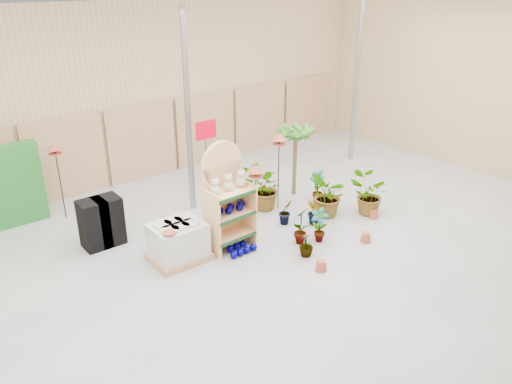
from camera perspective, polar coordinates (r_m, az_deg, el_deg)
room at (r=9.04m, az=0.85°, el=5.42°), size 15.20×12.10×4.70m
display_shelf at (r=9.74m, az=-3.48°, el=-0.93°), size 0.92×0.59×2.18m
teddy_bears at (r=9.53m, az=-3.07°, el=1.00°), size 0.80×0.20×0.33m
gazing_balls_shelf at (r=9.71m, az=-3.04°, el=-1.91°), size 0.80×0.27×0.15m
gazing_balls_floor at (r=9.88m, az=-1.77°, el=-6.54°), size 0.63×0.39×0.15m
pallet_stack at (r=9.62m, az=-8.90°, el=-5.64°), size 1.07×0.90×0.79m
charcoal_planters at (r=10.43m, az=-17.25°, el=-3.33°), size 0.80×0.50×1.00m
offer_sign at (r=10.89m, az=-5.71°, el=4.92°), size 0.50×0.08×2.20m
bird_table_front at (r=9.60m, az=-0.03°, el=2.45°), size 0.34×0.34×1.70m
bird_table_right at (r=11.21m, az=2.66°, el=6.05°), size 0.34×0.34×1.79m
bird_table_back at (r=11.49m, az=-22.03°, el=4.60°), size 0.34×0.34×1.76m
palm at (r=11.99m, az=4.56°, el=6.72°), size 0.70×0.70×1.84m
potted_plant_0 at (r=10.10m, az=5.13°, el=-3.72°), size 0.49×0.38×0.83m
potted_plant_1 at (r=10.88m, az=6.68°, el=-2.34°), size 0.41×0.43×0.61m
potted_plant_2 at (r=11.24m, az=8.29°, el=-0.45°), size 1.19×1.20×1.01m
potted_plant_4 at (r=12.00m, az=7.01°, el=0.68°), size 0.32×0.44×0.80m
potted_plant_5 at (r=10.90m, az=3.42°, el=-2.23°), size 0.34×0.29×0.59m
potted_plant_6 at (r=11.44m, az=0.92°, el=0.31°), size 0.95×0.83×1.03m
potted_plant_7 at (r=9.74m, az=5.76°, el=-6.00°), size 0.28×0.28×0.49m
potted_plant_8 at (r=10.22m, az=7.22°, el=-3.79°), size 0.40×0.46×0.73m
potted_plant_10 at (r=11.53m, az=12.62°, el=-0.32°), size 1.10×1.12×0.95m
potted_plant_11 at (r=11.46m, az=-3.08°, el=-0.65°), size 0.53×0.53×0.67m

